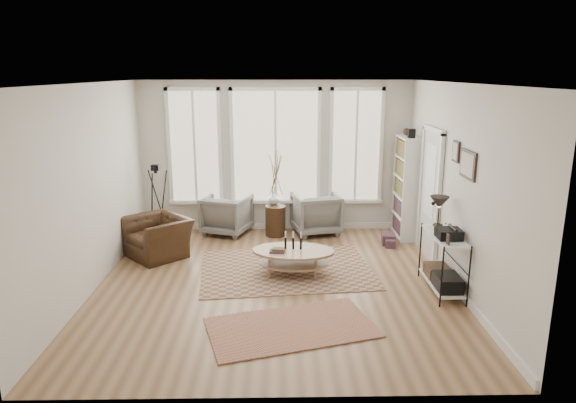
{
  "coord_description": "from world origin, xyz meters",
  "views": [
    {
      "loc": [
        0.06,
        -7.08,
        3.06
      ],
      "look_at": [
        0.2,
        0.6,
        1.1
      ],
      "focal_mm": 32.0,
      "sensor_mm": 36.0,
      "label": 1
    }
  ],
  "objects_px": {
    "side_table": "(275,196)",
    "accent_chair": "(157,237)",
    "bookcase": "(406,187)",
    "armchair_left": "(227,214)",
    "armchair_right": "(316,213)",
    "coffee_table": "(293,255)",
    "low_shelf": "(443,257)"
  },
  "relations": [
    {
      "from": "coffee_table",
      "to": "accent_chair",
      "type": "distance_m",
      "value": 2.44
    },
    {
      "from": "side_table",
      "to": "armchair_right",
      "type": "bearing_deg",
      "value": 11.02
    },
    {
      "from": "armchair_left",
      "to": "side_table",
      "type": "xyz_separation_m",
      "value": [
        0.94,
        -0.15,
        0.4
      ]
    },
    {
      "from": "coffee_table",
      "to": "armchair_left",
      "type": "relative_size",
      "value": 1.6
    },
    {
      "from": "side_table",
      "to": "accent_chair",
      "type": "bearing_deg",
      "value": -152.01
    },
    {
      "from": "armchair_right",
      "to": "accent_chair",
      "type": "bearing_deg",
      "value": 10.63
    },
    {
      "from": "low_shelf",
      "to": "armchair_left",
      "type": "relative_size",
      "value": 1.58
    },
    {
      "from": "armchair_left",
      "to": "accent_chair",
      "type": "relative_size",
      "value": 0.81
    },
    {
      "from": "accent_chair",
      "to": "bookcase",
      "type": "bearing_deg",
      "value": 59.35
    },
    {
      "from": "coffee_table",
      "to": "armchair_left",
      "type": "xyz_separation_m",
      "value": [
        -1.21,
        2.1,
        0.07
      ]
    },
    {
      "from": "side_table",
      "to": "low_shelf",
      "type": "bearing_deg",
      "value": -47.38
    },
    {
      "from": "armchair_left",
      "to": "bookcase",
      "type": "bearing_deg",
      "value": -163.99
    },
    {
      "from": "armchair_right",
      "to": "bookcase",
      "type": "bearing_deg",
      "value": 159.32
    },
    {
      "from": "armchair_left",
      "to": "accent_chair",
      "type": "bearing_deg",
      "value": 68.61
    },
    {
      "from": "coffee_table",
      "to": "armchair_right",
      "type": "height_order",
      "value": "armchair_right"
    },
    {
      "from": "bookcase",
      "to": "armchair_right",
      "type": "relative_size",
      "value": 2.38
    },
    {
      "from": "bookcase",
      "to": "side_table",
      "type": "relative_size",
      "value": 1.27
    },
    {
      "from": "bookcase",
      "to": "low_shelf",
      "type": "xyz_separation_m",
      "value": [
        -0.06,
        -2.52,
        -0.44
      ]
    },
    {
      "from": "bookcase",
      "to": "coffee_table",
      "type": "distance_m",
      "value": 2.94
    },
    {
      "from": "armchair_right",
      "to": "accent_chair",
      "type": "xyz_separation_m",
      "value": [
        -2.78,
        -1.21,
        -0.06
      ]
    },
    {
      "from": "bookcase",
      "to": "low_shelf",
      "type": "relative_size",
      "value": 1.58
    },
    {
      "from": "bookcase",
      "to": "coffee_table",
      "type": "xyz_separation_m",
      "value": [
        -2.17,
        -1.87,
        -0.65
      ]
    },
    {
      "from": "low_shelf",
      "to": "armchair_left",
      "type": "height_order",
      "value": "low_shelf"
    },
    {
      "from": "low_shelf",
      "to": "side_table",
      "type": "height_order",
      "value": "side_table"
    },
    {
      "from": "armchair_left",
      "to": "armchair_right",
      "type": "xyz_separation_m",
      "value": [
        1.72,
        0.0,
        0.02
      ]
    },
    {
      "from": "bookcase",
      "to": "accent_chair",
      "type": "xyz_separation_m",
      "value": [
        -4.44,
        -0.99,
        -0.62
      ]
    },
    {
      "from": "low_shelf",
      "to": "armchair_left",
      "type": "bearing_deg",
      "value": 140.44
    },
    {
      "from": "armchair_right",
      "to": "side_table",
      "type": "xyz_separation_m",
      "value": [
        -0.78,
        -0.15,
        0.39
      ]
    },
    {
      "from": "side_table",
      "to": "accent_chair",
      "type": "xyz_separation_m",
      "value": [
        -2.0,
        -1.06,
        -0.45
      ]
    },
    {
      "from": "low_shelf",
      "to": "armchair_right",
      "type": "distance_m",
      "value": 3.18
    },
    {
      "from": "armchair_left",
      "to": "accent_chair",
      "type": "xyz_separation_m",
      "value": [
        -1.06,
        -1.21,
        -0.05
      ]
    },
    {
      "from": "bookcase",
      "to": "accent_chair",
      "type": "distance_m",
      "value": 4.59
    }
  ]
}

